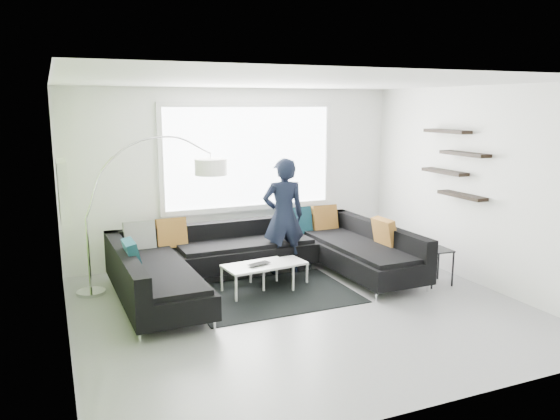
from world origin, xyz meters
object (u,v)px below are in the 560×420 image
Objects in this scene: sectional_sofa at (265,260)px; person at (283,216)px; side_table at (435,267)px; arc_lamp at (86,218)px; coffee_table at (268,274)px; laptop at (261,265)px.

person is (0.51, 0.51, 0.50)m from sectional_sofa.
arc_lamp is at bearing 161.96° from side_table.
side_table is (4.59, -1.49, -0.80)m from arc_lamp.
sectional_sofa is 0.87m from person.
side_table is (2.26, -0.79, 0.07)m from coffee_table.
person reaches higher than side_table.
side_table is at bearing -21.98° from sectional_sofa.
side_table is at bearing 150.71° from person.
person reaches higher than coffee_table.
person reaches higher than laptop.
laptop is (2.15, -0.87, -0.67)m from arc_lamp.
sectional_sofa is 1.93× the size of arc_lamp.
side_table is 0.29× the size of person.
sectional_sofa is 0.20m from coffee_table.
laptop is (-0.14, -0.23, 0.01)m from sectional_sofa.
side_table is at bearing -25.57° from coffee_table.
arc_lamp is at bearing 139.62° from laptop.
arc_lamp is 2.42m from laptop.
arc_lamp reaches higher than person.
sectional_sofa reaches higher than coffee_table.
arc_lamp is 4.10× the size of side_table.
sectional_sofa is at bearing 39.53° from laptop.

